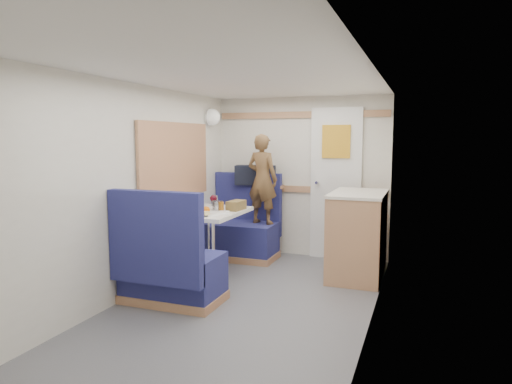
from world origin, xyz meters
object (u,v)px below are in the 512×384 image
at_px(pepper_grinder, 221,205).
at_px(bread_loaf, 236,205).
at_px(tumbler_mid, 215,200).
at_px(bench_far, 242,234).
at_px(dome_light, 212,117).
at_px(orange_fruit, 206,210).
at_px(tray, 210,212).
at_px(bench_near, 170,271).
at_px(cheese_block, 204,213).
at_px(galley_counter, 357,234).
at_px(person, 262,179).
at_px(dinette_table, 211,225).
at_px(wine_glass, 214,199).
at_px(tumbler_left, 183,207).
at_px(tumbler_right, 216,206).
at_px(salt_grinder, 218,206).
at_px(duffel_bag, 255,175).

relative_size(pepper_grinder, bread_loaf, 0.43).
bearing_deg(tumbler_mid, bench_far, 74.02).
relative_size(dome_light, orange_fruit, 2.60).
height_order(tray, bread_loaf, bread_loaf).
xyz_separation_m(bench_near, cheese_block, (0.09, 0.52, 0.46)).
relative_size(galley_counter, orange_fruit, 11.97).
distance_m(galley_counter, person, 1.34).
height_order(dinette_table, pepper_grinder, pepper_grinder).
height_order(wine_glass, bread_loaf, wine_glass).
distance_m(cheese_block, tumbler_mid, 0.75).
xyz_separation_m(dinette_table, pepper_grinder, (0.08, 0.08, 0.21)).
distance_m(tumbler_left, tumbler_right, 0.34).
bearing_deg(bench_far, bench_near, -90.00).
distance_m(wine_glass, salt_grinder, 0.12).
bearing_deg(tumbler_mid, galley_counter, 6.21).
distance_m(dinette_table, salt_grinder, 0.23).
relative_size(bench_far, person, 0.96).
xyz_separation_m(galley_counter, tumbler_left, (-1.69, -0.77, 0.31)).
xyz_separation_m(dome_light, person, (0.66, 0.01, -0.75)).
bearing_deg(bench_near, person, 81.07).
bearing_deg(cheese_block, tumbler_right, 91.73).
distance_m(duffel_bag, cheese_block, 1.49).
height_order(pepper_grinder, salt_grinder, pepper_grinder).
xyz_separation_m(dome_light, wine_glass, (0.40, -0.82, -0.91)).
height_order(bench_near, tray, bench_near).
bearing_deg(tumbler_left, bread_loaf, 39.68).
height_order(cheese_block, bread_loaf, bread_loaf).
xyz_separation_m(wine_glass, bread_loaf, (0.21, 0.12, -0.07)).
bearing_deg(dome_light, person, 0.90).
xyz_separation_m(bench_far, cheese_block, (0.09, -1.21, 0.46)).
relative_size(wine_glass, tumbler_left, 1.43).
bearing_deg(duffel_bag, wine_glass, -108.70).
height_order(dinette_table, tumbler_mid, tumbler_mid).
bearing_deg(wine_glass, salt_grinder, 78.59).
distance_m(dinette_table, tumbler_mid, 0.45).
height_order(tumbler_left, tumbler_right, tumbler_right).
bearing_deg(duffel_bag, cheese_block, -104.70).
bearing_deg(pepper_grinder, bench_near, -94.80).
distance_m(person, tumbler_left, 1.20).
bearing_deg(dome_light, bench_far, 2.12).
xyz_separation_m(wine_glass, pepper_grinder, (0.07, 0.04, -0.07)).
relative_size(person, tray, 3.30).
height_order(galley_counter, tumbler_left, galley_counter).
relative_size(bench_far, wine_glass, 6.25).
xyz_separation_m(person, cheese_block, (-0.18, -1.20, -0.24)).
bearing_deg(person, cheese_block, 93.19).
xyz_separation_m(wine_glass, salt_grinder, (0.02, 0.08, -0.08)).
height_order(person, bread_loaf, person).
bearing_deg(tumbler_left, tray, 13.90).
xyz_separation_m(galley_counter, tumbler_mid, (-1.61, -0.17, 0.31)).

